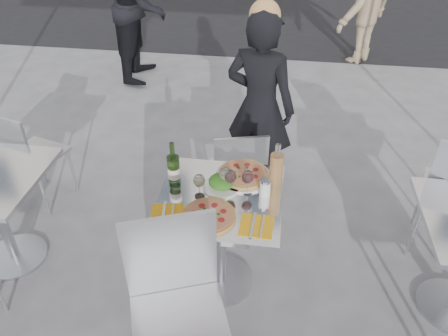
# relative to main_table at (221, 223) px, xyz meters

# --- Properties ---
(ground) EXTENTS (80.00, 80.00, 0.00)m
(ground) POSITION_rel_main_table_xyz_m (0.00, 0.00, -0.54)
(ground) COLOR slate
(street_asphalt) EXTENTS (24.00, 5.00, 0.00)m
(street_asphalt) POSITION_rel_main_table_xyz_m (0.00, 6.50, -0.54)
(street_asphalt) COLOR black
(street_asphalt) RESTS_ON ground
(main_table) EXTENTS (0.72, 0.72, 0.75)m
(main_table) POSITION_rel_main_table_xyz_m (0.00, 0.00, 0.00)
(main_table) COLOR #B7BABF
(main_table) RESTS_ON ground
(chair_far) EXTENTS (0.46, 0.47, 0.83)m
(chair_far) POSITION_rel_main_table_xyz_m (0.04, 0.64, -0.05)
(chair_far) COLOR silver
(chair_far) RESTS_ON ground
(chair_near) EXTENTS (0.60, 0.61, 1.02)m
(chair_near) POSITION_rel_main_table_xyz_m (-0.13, -0.61, 0.06)
(chair_near) COLOR silver
(chair_near) RESTS_ON ground
(side_chair_lfar) EXTENTS (0.49, 0.50, 0.88)m
(side_chair_lfar) POSITION_rel_main_table_xyz_m (-1.61, 0.59, -0.02)
(side_chair_lfar) COLOR silver
(side_chair_lfar) RESTS_ON ground
(woman_diner) EXTENTS (0.65, 0.52, 1.54)m
(woman_diner) POSITION_rel_main_table_xyz_m (0.15, 1.09, 0.23)
(woman_diner) COLOR black
(woman_diner) RESTS_ON ground
(pedestrian_a) EXTENTS (0.72, 0.90, 1.82)m
(pedestrian_a) POSITION_rel_main_table_xyz_m (-1.47, 3.23, 0.37)
(pedestrian_a) COLOR black
(pedestrian_a) RESTS_ON ground
(pedestrian_b) EXTENTS (1.08, 1.14, 1.55)m
(pedestrian_b) POSITION_rel_main_table_xyz_m (1.30, 4.14, 0.24)
(pedestrian_b) COLOR #998263
(pedestrian_b) RESTS_ON ground
(pizza_near) EXTENTS (0.30, 0.30, 0.02)m
(pizza_near) POSITION_rel_main_table_xyz_m (-0.04, -0.18, 0.22)
(pizza_near) COLOR #D8A554
(pizza_near) RESTS_ON main_table
(pizza_far) EXTENTS (0.34, 0.34, 0.03)m
(pizza_far) POSITION_rel_main_table_xyz_m (0.11, 0.21, 0.23)
(pizza_far) COLOR white
(pizza_far) RESTS_ON main_table
(salad_plate) EXTENTS (0.22, 0.22, 0.09)m
(salad_plate) POSITION_rel_main_table_xyz_m (-0.01, 0.09, 0.25)
(salad_plate) COLOR white
(salad_plate) RESTS_ON main_table
(wine_bottle) EXTENTS (0.07, 0.08, 0.29)m
(wine_bottle) POSITION_rel_main_table_xyz_m (-0.29, 0.08, 0.32)
(wine_bottle) COLOR #335A21
(wine_bottle) RESTS_ON main_table
(carafe) EXTENTS (0.08, 0.08, 0.29)m
(carafe) POSITION_rel_main_table_xyz_m (0.31, 0.16, 0.33)
(carafe) COLOR #E6AC62
(carafe) RESTS_ON main_table
(sugar_shaker) EXTENTS (0.06, 0.06, 0.11)m
(sugar_shaker) POSITION_rel_main_table_xyz_m (0.25, 0.06, 0.26)
(sugar_shaker) COLOR white
(sugar_shaker) RESTS_ON main_table
(wineglass_white_a) EXTENTS (0.07, 0.07, 0.16)m
(wineglass_white_a) POSITION_rel_main_table_xyz_m (-0.12, -0.01, 0.32)
(wineglass_white_a) COLOR white
(wineglass_white_a) RESTS_ON main_table
(wineglass_white_b) EXTENTS (0.07, 0.07, 0.16)m
(wineglass_white_b) POSITION_rel_main_table_xyz_m (0.02, 0.08, 0.32)
(wineglass_white_b) COLOR white
(wineglass_white_b) RESTS_ON main_table
(wineglass_red_a) EXTENTS (0.07, 0.07, 0.16)m
(wineglass_red_a) POSITION_rel_main_table_xyz_m (0.05, 0.05, 0.32)
(wineglass_red_a) COLOR white
(wineglass_red_a) RESTS_ON main_table
(wineglass_red_b) EXTENTS (0.07, 0.07, 0.16)m
(wineglass_red_b) POSITION_rel_main_table_xyz_m (0.15, 0.06, 0.32)
(wineglass_red_b) COLOR white
(wineglass_red_b) RESTS_ON main_table
(napkin_left) EXTENTS (0.20, 0.20, 0.01)m
(napkin_left) POSITION_rel_main_table_xyz_m (-0.27, -0.19, 0.21)
(napkin_left) COLOR yellow
(napkin_left) RESTS_ON main_table
(napkin_right) EXTENTS (0.19, 0.20, 0.01)m
(napkin_right) POSITION_rel_main_table_xyz_m (0.23, -0.22, 0.21)
(napkin_right) COLOR yellow
(napkin_right) RESTS_ON main_table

